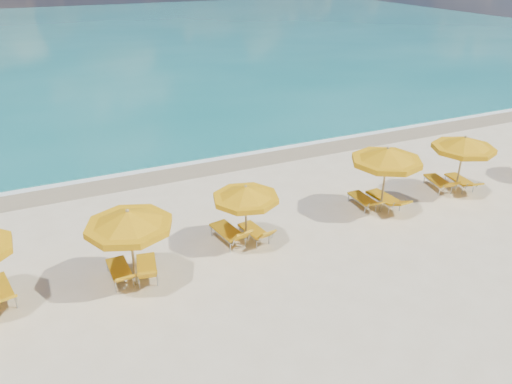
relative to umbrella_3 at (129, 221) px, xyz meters
name	(u,v)px	position (x,y,z in m)	size (l,w,h in m)	color
ground_plane	(274,241)	(4.80, 0.49, -2.14)	(120.00, 120.00, 0.00)	beige
ocean	(85,39)	(4.80, 48.49, -2.14)	(120.00, 80.00, 0.30)	#136B6D
wet_sand_band	(203,165)	(4.80, 7.89, -2.14)	(120.00, 2.60, 0.01)	tan
foam_line	(197,159)	(4.80, 8.69, -2.14)	(120.00, 1.20, 0.03)	white
whitecap_near	(49,123)	(-1.20, 17.49, -2.14)	(14.00, 0.36, 0.05)	white
whitecap_far	(230,76)	(12.80, 24.49, -2.14)	(18.00, 0.30, 0.05)	white
umbrella_3	(129,221)	(0.00, 0.00, 0.00)	(2.56, 2.56, 2.51)	tan
umbrella_4	(246,194)	(3.84, 0.68, -0.26)	(2.45, 2.45, 2.21)	tan
umbrella_5	(387,157)	(9.42, 0.75, 0.09)	(2.87, 2.87, 2.61)	tan
umbrella_6	(464,145)	(13.17, 0.79, -0.04)	(2.47, 2.47, 2.47)	tan
lounger_2_right	(0,294)	(-3.63, 0.79, -1.91)	(1.01, 2.02, 0.81)	#A5A8AD
lounger_3_left	(120,274)	(-0.37, 0.40, -1.93)	(0.64, 1.75, 0.78)	#A5A8AD
lounger_3_right	(147,271)	(0.39, 0.24, -1.93)	(0.87, 1.76, 0.84)	#A5A8AD
lounger_4_left	(229,236)	(3.37, 1.09, -1.91)	(0.93, 1.94, 0.92)	#A5A8AD
lounger_4_right	(255,234)	(4.23, 0.87, -1.94)	(0.78, 1.67, 0.78)	#A5A8AD
lounger_5_left	(363,202)	(9.02, 1.35, -1.94)	(0.59, 1.72, 0.67)	#A5A8AD
lounger_5_right	(384,201)	(9.77, 1.03, -1.92)	(0.77, 1.96, 0.70)	#A5A8AD
lounger_6_left	(438,184)	(12.79, 1.37, -1.92)	(0.92, 1.86, 0.79)	#A5A8AD
lounger_6_right	(460,183)	(13.70, 1.10, -1.94)	(0.79, 1.83, 0.66)	#A5A8AD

